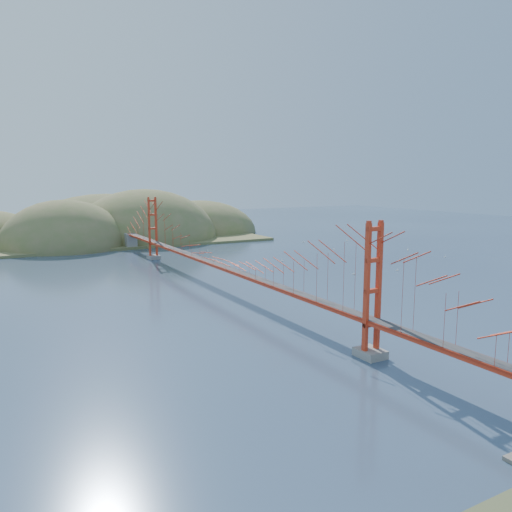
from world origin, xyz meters
TOP-DOWN VIEW (x-y plane):
  - ground at (0.00, 0.00)m, footprint 320.00×320.00m
  - bridge at (0.00, 0.18)m, footprint 2.20×94.40m
  - far_headlands at (2.21, 68.52)m, footprint 84.00×58.00m
  - sailboat_8 at (44.46, 6.47)m, footprint 0.59×0.59m
  - sailboat_0 at (23.04, -0.44)m, footprint 0.54×0.54m
  - sailboat_5 at (39.13, 5.72)m, footprint 0.57×0.59m
  - sailboat_16 at (19.95, 16.11)m, footprint 0.50×0.46m
  - sailboat_4 at (33.99, 7.71)m, footprint 0.51×0.51m
  - sailboat_11 at (50.05, 4.72)m, footprint 0.53×0.53m
  - sailboat_17 at (49.82, 33.97)m, footprint 0.55×0.55m
  - sailboat_7 at (37.81, 23.64)m, footprint 0.51×0.46m
  - sailboat_1 at (31.47, -1.43)m, footprint 0.53×0.53m
  - sailboat_9 at (50.68, 14.93)m, footprint 0.53×0.57m
  - sailboat_15 at (38.87, 36.82)m, footprint 0.67×0.67m
  - sailboat_12 at (11.98, 31.92)m, footprint 0.63×0.57m

SIDE VIEW (x-z plane):
  - ground at x=0.00m, z-range 0.00..0.00m
  - far_headlands at x=2.21m, z-range -12.50..12.50m
  - sailboat_4 at x=33.99m, z-range -0.14..0.41m
  - sailboat_11 at x=50.05m, z-range -0.14..0.41m
  - sailboat_1 at x=31.47m, z-range -0.14..0.41m
  - sailboat_16 at x=19.95m, z-range -0.15..0.41m
  - sailboat_7 at x=37.81m, z-range -0.15..0.42m
  - sailboat_0 at x=23.04m, z-range -0.16..0.44m
  - sailboat_17 at x=49.82m, z-range -0.17..0.46m
  - sailboat_8 at x=44.46m, z-range -0.17..0.46m
  - sailboat_9 at x=50.68m, z-range -0.17..0.46m
  - sailboat_5 at x=39.13m, z-range -0.18..0.48m
  - sailboat_12 at x=11.98m, z-range -0.20..0.51m
  - sailboat_15 at x=38.87m, z-range -0.20..0.51m
  - bridge at x=0.00m, z-range 1.01..13.01m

